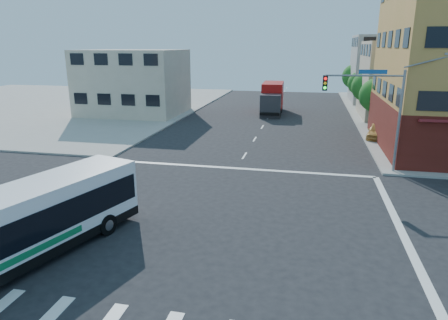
# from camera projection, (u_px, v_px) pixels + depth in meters

# --- Properties ---
(ground) EXTENTS (120.00, 120.00, 0.00)m
(ground) POSITION_uv_depth(u_px,v_px,m) (202.00, 224.00, 19.75)
(ground) COLOR black
(ground) RESTS_ON ground
(sidewalk_nw) EXTENTS (50.00, 50.00, 0.15)m
(sidewalk_nw) POSITION_uv_depth(u_px,v_px,m) (37.00, 104.00, 59.68)
(sidewalk_nw) COLOR gray
(sidewalk_nw) RESTS_ON ground
(building_east_near) EXTENTS (12.06, 10.06, 9.00)m
(building_east_near) POSITION_uv_depth(u_px,v_px,m) (416.00, 81.00, 47.00)
(building_east_near) COLOR tan
(building_east_near) RESTS_ON ground
(building_east_far) EXTENTS (12.06, 10.06, 10.00)m
(building_east_far) POSITION_uv_depth(u_px,v_px,m) (394.00, 70.00, 60.01)
(building_east_far) COLOR gray
(building_east_far) RESTS_ON ground
(building_west) EXTENTS (12.06, 10.06, 8.00)m
(building_west) POSITION_uv_depth(u_px,v_px,m) (133.00, 83.00, 50.24)
(building_west) COLOR beige
(building_west) RESTS_ON ground
(signal_mast_ne) EXTENTS (7.91, 1.13, 8.07)m
(signal_mast_ne) POSITION_uv_depth(u_px,v_px,m) (374.00, 101.00, 26.51)
(signal_mast_ne) COLOR gray
(signal_mast_ne) RESTS_ON ground
(street_tree_a) EXTENTS (3.60, 3.60, 5.53)m
(street_tree_a) POSITION_uv_depth(u_px,v_px,m) (377.00, 93.00, 42.59)
(street_tree_a) COLOR #3B2515
(street_tree_a) RESTS_ON ground
(street_tree_b) EXTENTS (3.80, 3.80, 5.79)m
(street_tree_b) POSITION_uv_depth(u_px,v_px,m) (368.00, 85.00, 50.06)
(street_tree_b) COLOR #3B2515
(street_tree_b) RESTS_ON ground
(street_tree_c) EXTENTS (3.40, 3.40, 5.29)m
(street_tree_c) POSITION_uv_depth(u_px,v_px,m) (361.00, 82.00, 57.65)
(street_tree_c) COLOR #3B2515
(street_tree_c) RESTS_ON ground
(street_tree_d) EXTENTS (4.00, 4.00, 6.03)m
(street_tree_d) POSITION_uv_depth(u_px,v_px,m) (355.00, 75.00, 65.05)
(street_tree_d) COLOR #3B2515
(street_tree_d) RESTS_ON ground
(transit_bus) EXTENTS (5.68, 11.77, 3.42)m
(transit_bus) POSITION_uv_depth(u_px,v_px,m) (14.00, 227.00, 15.60)
(transit_bus) COLOR black
(transit_bus) RESTS_ON ground
(box_truck) EXTENTS (2.81, 8.64, 3.85)m
(box_truck) POSITION_uv_depth(u_px,v_px,m) (272.00, 99.00, 51.56)
(box_truck) COLOR #2A2A30
(box_truck) RESTS_ON ground
(parked_car) EXTENTS (2.68, 4.63, 1.48)m
(parked_car) POSITION_uv_depth(u_px,v_px,m) (378.00, 131.00, 37.53)
(parked_car) COLOR gold
(parked_car) RESTS_ON ground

